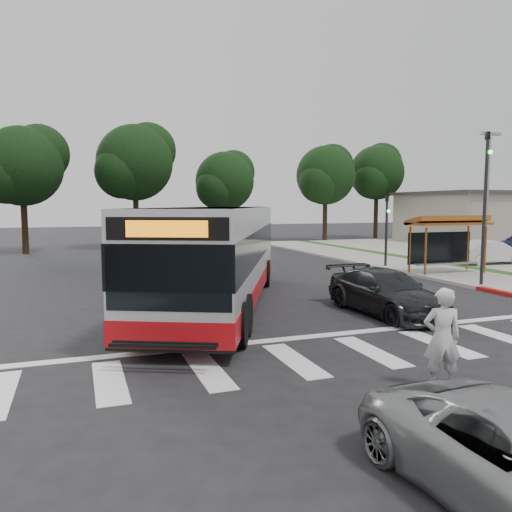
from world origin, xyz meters
name	(u,v)px	position (x,y,z in m)	size (l,w,h in m)	color
ground	(288,310)	(0.00, 0.00, 0.00)	(140.00, 140.00, 0.00)	black
sidewalk_east	(412,267)	(11.00, 8.00, 0.06)	(4.00, 40.00, 0.12)	gray
curb_east	(381,268)	(9.00, 8.00, 0.07)	(0.30, 40.00, 0.15)	#9E9991
commercial_building	(487,219)	(30.00, 22.00, 2.20)	(14.00, 10.00, 4.40)	gray
building_roof_cap	(488,194)	(30.00, 22.00, 4.55)	(14.60, 10.60, 0.30)	#383330
crosswalk_ladder	(371,351)	(0.00, -5.00, 0.01)	(18.00, 2.60, 0.01)	silver
bus_shelter	(447,228)	(10.80, 5.10, 2.35)	(4.20, 1.60, 2.86)	brown
traffic_signal_ne_tall	(485,195)	(9.60, 1.49, 3.88)	(0.18, 0.37, 6.50)	black
traffic_signal_ne_short	(387,223)	(9.60, 8.49, 2.48)	(0.18, 0.37, 4.00)	black
lot_light_mid	(488,174)	(24.00, 16.00, 5.91)	(1.90, 0.35, 9.01)	gray
tree_ne_a	(326,174)	(16.08, 28.06, 6.39)	(6.16, 5.74, 9.30)	black
tree_ne_b	(377,172)	(23.08, 30.06, 6.92)	(6.16, 5.74, 10.02)	black
tree_north_a	(136,162)	(-1.92, 26.07, 6.92)	(6.60, 6.15, 10.17)	black
tree_north_b	(225,180)	(6.07, 28.06, 5.66)	(5.72, 5.33, 8.43)	black
tree_north_c	(23,165)	(-9.92, 24.06, 6.29)	(6.16, 5.74, 9.30)	black
transit_bus	(218,257)	(-1.96, 1.51, 1.70)	(2.85, 13.16, 3.40)	#B8BBBE
pedestrian	(442,338)	(-0.07, -7.50, 0.97)	(0.71, 0.47, 1.95)	silver
dark_sedan	(386,292)	(2.74, -1.58, 0.71)	(1.98, 4.86, 1.41)	black
parked_car_1	(490,252)	(15.91, 7.38, 0.78)	(1.44, 4.13, 1.36)	silver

